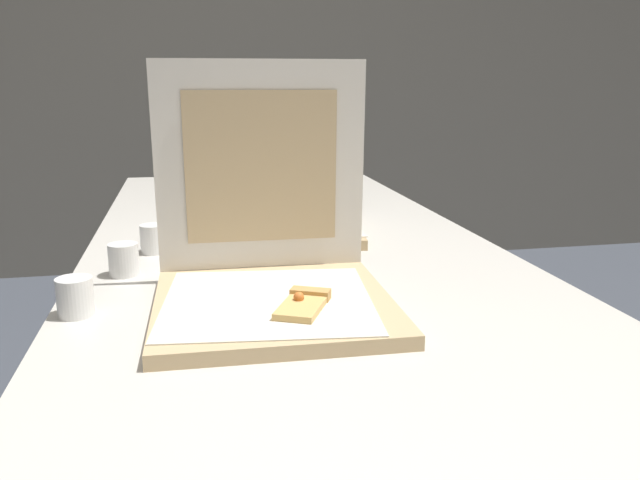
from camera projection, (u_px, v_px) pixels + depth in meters
wall_back at (221, 40)px, 3.60m from camera, size 10.00×0.10×2.60m
table at (295, 270)px, 1.38m from camera, size 0.87×2.27×0.74m
pizza_box_front at (271, 272)px, 1.02m from camera, size 0.37×0.37×0.38m
pizza_box_middle at (280, 206)px, 1.56m from camera, size 0.42×0.53×0.36m
cup_white_near_left at (75, 297)px, 0.98m from camera, size 0.05×0.05×0.06m
cup_white_far at (181, 207)px, 1.66m from camera, size 0.05×0.05×0.06m
cup_white_near_center at (124, 260)px, 1.18m from camera, size 0.05×0.05×0.06m
cup_white_mid at (154, 239)px, 1.33m from camera, size 0.05×0.05×0.06m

